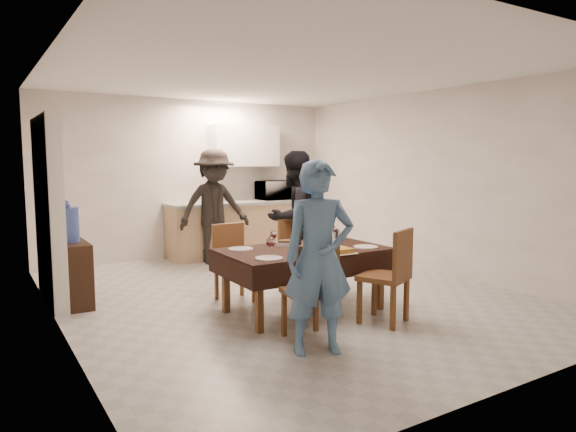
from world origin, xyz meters
The scene contains 33 objects.
floor centered at (0.00, 0.00, 0.00)m, with size 5.00×6.00×0.02m, color #B0B0AB.
ceiling centered at (0.00, 0.00, 2.60)m, with size 5.00×6.00×0.02m, color white.
wall_back centered at (0.00, 3.00, 1.30)m, with size 5.00×0.02×2.60m, color white.
wall_front centered at (0.00, -3.00, 1.30)m, with size 5.00×0.02×2.60m, color white.
wall_left centered at (-2.50, 0.00, 1.30)m, with size 0.02×6.00×2.60m, color white.
wall_right centered at (2.50, 0.00, 1.30)m, with size 0.02×6.00×2.60m, color white.
stub_partition centered at (-2.42, 1.20, 1.05)m, with size 0.15×1.40×2.10m, color silver.
kitchen_base_cabinet centered at (0.60, 2.68, 0.43)m, with size 2.20×0.60×0.86m, color tan.
kitchen_worktop centered at (0.60, 2.68, 0.89)m, with size 2.24×0.64×0.05m, color #999A95.
upper_cabinet centered at (0.90, 2.82, 1.85)m, with size 1.20×0.34×0.70m, color white.
dining_table centered at (-0.18, -0.65, 0.65)m, with size 1.75×1.03×0.68m.
chair_near_left centered at (-0.63, -1.48, 0.55)m, with size 0.46×0.46×0.49m.
chair_near_right centered at (0.27, -1.49, 0.58)m, with size 0.57×0.59×0.51m.
chair_far_left centered at (-0.63, 0.02, 0.54)m, with size 0.41×0.41×0.47m.
chair_far_right centered at (0.27, 0.02, 0.54)m, with size 0.45×0.46×0.48m.
console centered at (-2.28, 0.91, 0.36)m, with size 0.39×0.77×0.71m, color black.
water_jug centered at (-2.28, 0.91, 0.91)m, with size 0.26×0.26×0.39m, color #4460C1.
wine_bottle centered at (-0.23, -0.60, 0.84)m, with size 0.08×0.08×0.32m, color black, non-canonical shape.
water_pitcher centered at (0.17, -0.70, 0.78)m, with size 0.13×0.13×0.20m, color white.
savoury_tart centered at (-0.08, -1.03, 0.70)m, with size 0.41×0.31×0.05m, color #B08933.
salad_bowl centered at (0.12, -0.47, 0.71)m, with size 0.18×0.18×0.07m, color silver.
mushroom_dish centered at (-0.23, -0.37, 0.70)m, with size 0.21×0.21×0.04m, color silver.
wine_glass_a centered at (-0.73, -0.90, 0.78)m, with size 0.09×0.09×0.21m, color white, non-canonical shape.
wine_glass_b centered at (0.37, -0.40, 0.78)m, with size 0.09×0.09×0.20m, color white, non-canonical shape.
wine_glass_c centered at (-0.38, -0.35, 0.76)m, with size 0.08×0.08×0.17m, color white, non-canonical shape.
plate_near_left centered at (-0.78, -0.95, 0.68)m, with size 0.26×0.26×0.02m, color silver.
plate_near_right centered at (0.42, -0.95, 0.68)m, with size 0.26×0.26×0.02m, color silver.
plate_far_left centered at (-0.78, -0.35, 0.68)m, with size 0.26×0.26×0.01m, color silver.
plate_far_right centered at (0.42, -0.35, 0.68)m, with size 0.24×0.24×0.01m, color silver.
microwave centered at (1.42, 2.68, 1.08)m, with size 0.60×0.41×0.33m, color white.
person_near centered at (-0.73, -1.70, 0.81)m, with size 0.59×0.39×1.62m, color #4E759E.
person_far centered at (0.37, 0.40, 0.86)m, with size 0.84×0.65×1.73m, color black.
person_kitchen centered at (0.06, 2.23, 0.89)m, with size 1.15×0.66×1.77m, color black.
Camera 1 is at (-3.17, -5.12, 1.62)m, focal length 32.00 mm.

